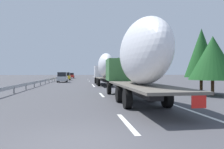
# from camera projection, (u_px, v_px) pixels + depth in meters

# --- Properties ---
(ground_plane) EXTENTS (260.00, 260.00, 0.00)m
(ground_plane) POSITION_uv_depth(u_px,v_px,m) (81.00, 81.00, 45.12)
(ground_plane) COLOR #424247
(lane_stripe_0) EXTENTS (3.20, 0.20, 0.01)m
(lane_stripe_0) POSITION_uv_depth(u_px,v_px,m) (127.00, 123.00, 7.78)
(lane_stripe_0) COLOR white
(lane_stripe_0) RESTS_ON ground_plane
(lane_stripe_1) EXTENTS (3.20, 0.20, 0.01)m
(lane_stripe_1) POSITION_uv_depth(u_px,v_px,m) (102.00, 95.00, 17.61)
(lane_stripe_1) COLOR white
(lane_stripe_1) RESTS_ON ground_plane
(lane_stripe_2) EXTENTS (3.20, 0.20, 0.01)m
(lane_stripe_2) POSITION_uv_depth(u_px,v_px,m) (94.00, 86.00, 29.03)
(lane_stripe_2) COLOR white
(lane_stripe_2) RESTS_ON ground_plane
(lane_stripe_3) EXTENTS (3.20, 0.20, 0.01)m
(lane_stripe_3) POSITION_uv_depth(u_px,v_px,m) (93.00, 85.00, 32.08)
(lane_stripe_3) COLOR white
(lane_stripe_3) RESTS_ON ground_plane
(lane_stripe_4) EXTENTS (3.20, 0.20, 0.01)m
(lane_stripe_4) POSITION_uv_depth(u_px,v_px,m) (89.00, 81.00, 46.43)
(lane_stripe_4) COLOR white
(lane_stripe_4) RESTS_ON ground_plane
(lane_stripe_5) EXTENTS (3.20, 0.20, 0.01)m
(lane_stripe_5) POSITION_uv_depth(u_px,v_px,m) (88.00, 79.00, 57.72)
(lane_stripe_5) COLOR white
(lane_stripe_5) RESTS_ON ground_plane
(lane_stripe_6) EXTENTS (3.20, 0.20, 0.01)m
(lane_stripe_6) POSITION_uv_depth(u_px,v_px,m) (88.00, 80.00, 57.19)
(lane_stripe_6) COLOR white
(lane_stripe_6) RESTS_ON ground_plane
(edge_line_right) EXTENTS (110.00, 0.20, 0.01)m
(edge_line_right) POSITION_uv_depth(u_px,v_px,m) (104.00, 80.00, 50.86)
(edge_line_right) COLOR white
(edge_line_right) RESTS_ON ground_plane
(truck_lead) EXTENTS (13.09, 2.55, 4.71)m
(truck_lead) POSITION_uv_depth(u_px,v_px,m) (105.00, 68.00, 31.55)
(truck_lead) COLOR silver
(truck_lead) RESTS_ON ground_plane
(truck_trailing) EXTENTS (13.82, 2.55, 4.96)m
(truck_trailing) POSITION_uv_depth(u_px,v_px,m) (137.00, 59.00, 13.15)
(truck_trailing) COLOR #387038
(truck_trailing) RESTS_ON ground_plane
(car_yellow_coupe) EXTENTS (4.25, 1.89, 1.97)m
(car_yellow_coupe) POSITION_uv_depth(u_px,v_px,m) (67.00, 76.00, 52.96)
(car_yellow_coupe) COLOR gold
(car_yellow_coupe) RESTS_ON ground_plane
(car_red_compact) EXTENTS (4.63, 1.75, 1.83)m
(car_red_compact) POSITION_uv_depth(u_px,v_px,m) (72.00, 76.00, 69.64)
(car_red_compact) COLOR red
(car_red_compact) RESTS_ON ground_plane
(car_silver_hatch) EXTENTS (4.34, 1.85, 1.98)m
(car_silver_hatch) POSITION_uv_depth(u_px,v_px,m) (62.00, 77.00, 41.17)
(car_silver_hatch) COLOR #ADB2B7
(car_silver_hatch) RESTS_ON ground_plane
(road_sign) EXTENTS (0.10, 0.90, 3.49)m
(road_sign) POSITION_uv_depth(u_px,v_px,m) (110.00, 71.00, 49.55)
(road_sign) COLOR gray
(road_sign) RESTS_ON ground_plane
(tree_0) EXTENTS (2.99, 2.99, 5.93)m
(tree_0) POSITION_uv_depth(u_px,v_px,m) (201.00, 53.00, 18.95)
(tree_0) COLOR #472D19
(tree_0) RESTS_ON ground_plane
(tree_1) EXTENTS (3.88, 3.88, 6.42)m
(tree_1) POSITION_uv_depth(u_px,v_px,m) (118.00, 65.00, 60.06)
(tree_1) COLOR #472D19
(tree_1) RESTS_ON ground_plane
(tree_2) EXTENTS (3.88, 3.88, 4.94)m
(tree_2) POSITION_uv_depth(u_px,v_px,m) (213.00, 58.00, 17.19)
(tree_2) COLOR #472D19
(tree_2) RESTS_ON ground_plane
(tree_3) EXTENTS (2.78, 2.78, 6.82)m
(tree_3) POSITION_uv_depth(u_px,v_px,m) (117.00, 65.00, 66.02)
(tree_3) COLOR #472D19
(tree_3) RESTS_ON ground_plane
(tree_4) EXTENTS (2.95, 2.95, 6.03)m
(tree_4) POSITION_uv_depth(u_px,v_px,m) (130.00, 64.00, 49.24)
(tree_4) COLOR #472D19
(tree_4) RESTS_ON ground_plane
(guardrail_median) EXTENTS (94.00, 0.10, 0.76)m
(guardrail_median) POSITION_uv_depth(u_px,v_px,m) (55.00, 78.00, 47.22)
(guardrail_median) COLOR #9EA0A5
(guardrail_median) RESTS_ON ground_plane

